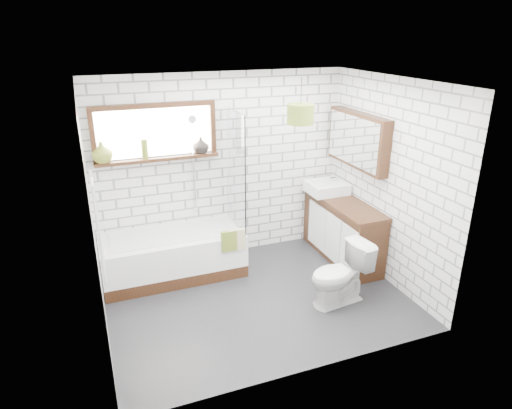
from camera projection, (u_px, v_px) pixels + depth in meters
name	position (u px, v px, depth m)	size (l,w,h in m)	color
floor	(257.00, 299.00, 5.41)	(3.40, 2.60, 0.01)	black
ceiling	(257.00, 82.00, 4.50)	(3.40, 2.60, 0.01)	white
wall_back	(222.00, 168.00, 6.09)	(3.40, 0.01, 2.50)	white
wall_front	(313.00, 252.00, 3.82)	(3.40, 0.01, 2.50)	white
wall_left	(92.00, 223.00, 4.39)	(0.01, 2.60, 2.50)	white
wall_right	(388.00, 182.00, 5.53)	(0.01, 2.60, 2.50)	white
window	(155.00, 133.00, 5.57)	(1.52, 0.16, 0.68)	black
towel_radiator	(98.00, 227.00, 4.42)	(0.06, 0.52, 1.00)	white
mirror_cabinet	(358.00, 140.00, 5.88)	(0.16, 1.20, 0.70)	black
shower_riser	(193.00, 165.00, 5.88)	(0.02, 0.02, 1.30)	silver
bathtub	(173.00, 255.00, 5.83)	(1.77, 0.78, 0.57)	white
shower_screen	(236.00, 170.00, 5.74)	(0.02, 0.72, 1.50)	white
towel_green	(229.00, 241.00, 5.61)	(0.20, 0.05, 0.27)	#5E6E21
towel_beige	(237.00, 240.00, 5.64)	(0.21, 0.05, 0.27)	tan
vanity	(342.00, 230.00, 6.23)	(0.47, 1.47, 0.84)	black
basin	(327.00, 188.00, 6.37)	(0.52, 0.46, 0.15)	white
tap	(337.00, 182.00, 6.40)	(0.03, 0.03, 0.17)	silver
toilet	(340.00, 275.00, 5.21)	(0.72, 0.41, 0.73)	white
vase_olive	(102.00, 154.00, 5.40)	(0.24, 0.24, 0.25)	olive
vase_dark	(201.00, 147.00, 5.81)	(0.20, 0.20, 0.21)	black
bottle	(145.00, 151.00, 5.57)	(0.08, 0.08, 0.24)	olive
pendant	(300.00, 114.00, 5.09)	(0.30, 0.30, 0.22)	#5E6E21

